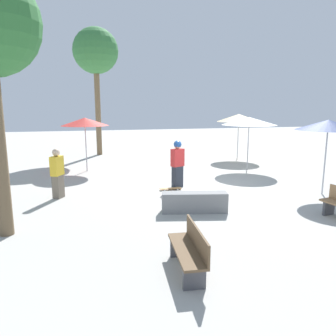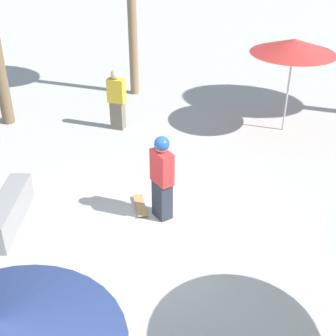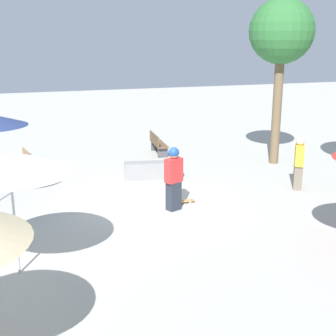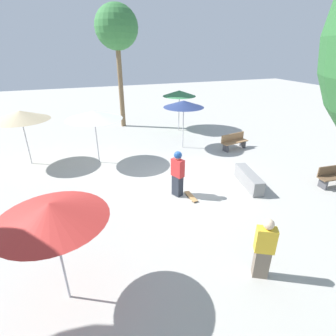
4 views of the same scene
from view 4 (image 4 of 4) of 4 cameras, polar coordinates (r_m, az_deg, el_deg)
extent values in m
plane|color=#B2AFA8|center=(11.02, 4.62, -3.14)|extent=(60.00, 60.00, 0.00)
cube|color=#282D38|center=(9.92, 2.06, -3.81)|extent=(0.39, 0.44, 0.81)
cube|color=red|center=(9.59, 2.13, 0.05)|extent=(0.43, 0.54, 0.67)
sphere|color=tan|center=(9.40, 2.18, 2.62)|extent=(0.26, 0.26, 0.26)
sphere|color=#1E478C|center=(9.39, 2.18, 2.80)|extent=(0.29, 0.29, 0.29)
cube|color=#B7844C|center=(9.94, 5.00, -6.12)|extent=(0.22, 0.80, 0.02)
cylinder|color=silver|center=(9.80, 6.08, -6.90)|extent=(0.03, 0.05, 0.05)
cylinder|color=silver|center=(9.74, 5.18, -7.10)|extent=(0.03, 0.05, 0.05)
cylinder|color=silver|center=(10.18, 4.82, -5.53)|extent=(0.03, 0.05, 0.05)
cylinder|color=silver|center=(10.12, 3.95, -5.71)|extent=(0.03, 0.05, 0.05)
cube|color=gray|center=(11.11, 17.14, -2.32)|extent=(0.81, 1.96, 0.59)
cube|color=#47474C|center=(12.16, 30.66, -2.96)|extent=(0.11, 0.40, 0.40)
cube|color=brown|center=(12.55, 32.50, -0.31)|extent=(1.60, 0.16, 0.40)
cube|color=#47474C|center=(15.33, 15.95, 5.08)|extent=(0.15, 0.40, 0.40)
cube|color=#47474C|center=(14.49, 12.46, 4.31)|extent=(0.15, 0.40, 0.40)
cube|color=#9E754C|center=(14.83, 14.34, 5.52)|extent=(1.65, 0.72, 0.05)
cube|color=#9E754C|center=(14.89, 13.91, 6.57)|extent=(1.58, 0.33, 0.40)
cylinder|color=#B7B7BC|center=(12.88, -15.25, 6.11)|extent=(0.05, 0.05, 2.40)
cone|color=white|center=(12.58, -15.84, 11.04)|extent=(2.58, 2.58, 0.36)
cylinder|color=#B7B7BC|center=(6.20, -22.28, -17.47)|extent=(0.05, 0.05, 2.38)
cone|color=red|center=(5.53, -24.19, -8.64)|extent=(2.19, 2.19, 0.36)
cylinder|color=#B7B7BC|center=(17.61, 2.40, 12.11)|extent=(0.05, 0.05, 2.50)
cone|color=#387F4C|center=(17.38, 2.47, 15.95)|extent=(2.13, 2.13, 0.36)
cylinder|color=#B7B7BC|center=(13.96, -28.47, 5.44)|extent=(0.05, 0.05, 2.43)
cone|color=#C6B289|center=(13.68, -29.46, 9.95)|extent=(2.50, 2.50, 0.43)
cylinder|color=#B7B7BC|center=(14.43, 3.32, 9.13)|extent=(0.05, 0.05, 2.48)
cone|color=navy|center=(14.15, 3.44, 13.77)|extent=(2.15, 2.15, 0.35)
cylinder|color=brown|center=(18.65, -10.29, 17.70)|extent=(0.31, 0.31, 5.84)
sphere|color=#387A3D|center=(18.54, -11.17, 27.90)|extent=(2.68, 2.68, 2.68)
cube|color=#726656|center=(7.16, 19.60, -18.88)|extent=(0.44, 0.40, 0.78)
cube|color=yellow|center=(6.71, 20.49, -14.44)|extent=(0.52, 0.45, 0.64)
sphere|color=beige|center=(6.44, 21.10, -11.33)|extent=(0.25, 0.25, 0.25)
camera|label=1|loc=(15.93, 52.51, 7.90)|focal=35.00mm
camera|label=2|loc=(16.29, -3.91, 26.51)|focal=50.00mm
camera|label=3|loc=(14.65, -56.21, 12.29)|focal=50.00mm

